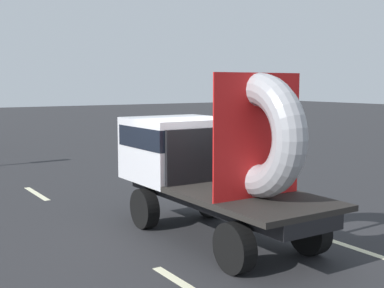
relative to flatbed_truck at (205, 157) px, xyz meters
name	(u,v)px	position (x,y,z in m)	size (l,w,h in m)	color
ground_plane	(201,235)	(-0.13, -0.05, -1.59)	(120.00, 120.00, 0.00)	#28282B
flatbed_truck	(205,157)	(0.00, 0.00, 0.00)	(2.02, 5.01, 3.24)	black
lane_dash_left_far	(37,194)	(-1.80, 5.69, -1.58)	(2.00, 0.16, 0.01)	beige
lane_dash_right_near	(343,244)	(1.80, -2.04, -1.58)	(2.64, 0.16, 0.01)	beige
lane_dash_right_far	(159,183)	(1.80, 5.14, -1.58)	(2.51, 0.16, 0.01)	beige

